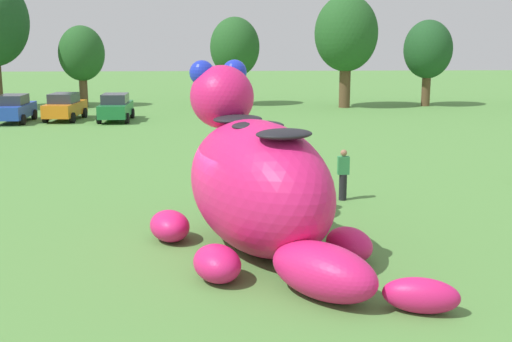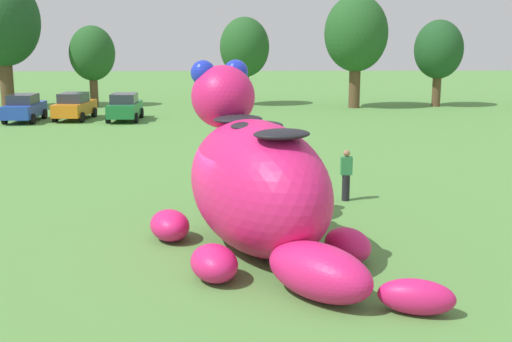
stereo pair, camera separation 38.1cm
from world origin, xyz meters
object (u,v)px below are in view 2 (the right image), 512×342
spectator_near_inflatable (346,175)px  car_orange (74,106)px  giant_inflatable_creature (258,184)px  car_blue (24,108)px  car_green (125,107)px

spectator_near_inflatable → car_orange: bearing=123.4°
giant_inflatable_creature → car_blue: 28.98m
car_orange → car_green: same height
giant_inflatable_creature → spectator_near_inflatable: size_ratio=4.84×
car_blue → car_orange: size_ratio=0.97×
giant_inflatable_creature → spectator_near_inflatable: giant_inflatable_creature is taller
car_orange → spectator_near_inflatable: (14.02, -21.24, -0.01)m
car_green → spectator_near_inflatable: bearing=-62.6°
spectator_near_inflatable → car_green: bearing=117.4°
car_green → car_blue: bearing=-177.0°
car_green → giant_inflatable_creature: bearing=-73.5°
car_orange → car_green: bearing=-9.2°
car_orange → car_green: 3.33m
car_orange → spectator_near_inflatable: size_ratio=2.47×
car_blue → car_green: size_ratio=1.00×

